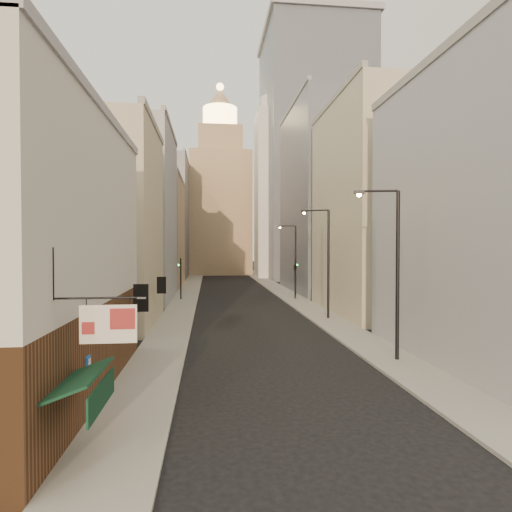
{
  "coord_description": "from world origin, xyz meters",
  "views": [
    {
      "loc": [
        -3.63,
        -9.54,
        6.36
      ],
      "look_at": [
        -0.37,
        20.17,
        5.72
      ],
      "focal_mm": 30.0,
      "sensor_mm": 36.0,
      "label": 1
    }
  ],
  "objects_px": {
    "streetlamp_mid": "(326,257)",
    "streetlamp_far": "(294,256)",
    "streetlamp_near": "(393,264)",
    "traffic_light_left": "(181,271)",
    "clock_tower": "(220,199)",
    "white_tower": "(275,188)",
    "traffic_light_right": "(295,268)"
  },
  "relations": [
    {
      "from": "streetlamp_near",
      "to": "traffic_light_left",
      "type": "xyz_separation_m",
      "value": [
        -13.43,
        28.75,
        -1.98
      ]
    },
    {
      "from": "streetlamp_mid",
      "to": "traffic_light_left",
      "type": "relative_size",
      "value": 1.92
    },
    {
      "from": "streetlamp_mid",
      "to": "streetlamp_far",
      "type": "distance_m",
      "value": 17.46
    },
    {
      "from": "white_tower",
      "to": "streetlamp_mid",
      "type": "distance_m",
      "value": 52.98
    },
    {
      "from": "streetlamp_far",
      "to": "traffic_light_left",
      "type": "bearing_deg",
      "value": -156.52
    },
    {
      "from": "streetlamp_mid",
      "to": "streetlamp_far",
      "type": "bearing_deg",
      "value": 109.51
    },
    {
      "from": "streetlamp_far",
      "to": "traffic_light_right",
      "type": "bearing_deg",
      "value": -84.83
    },
    {
      "from": "streetlamp_near",
      "to": "streetlamp_far",
      "type": "relative_size",
      "value": 1.04
    },
    {
      "from": "clock_tower",
      "to": "streetlamp_mid",
      "type": "relative_size",
      "value": 4.67
    },
    {
      "from": "clock_tower",
      "to": "streetlamp_mid",
      "type": "bearing_deg",
      "value": -83.47
    },
    {
      "from": "clock_tower",
      "to": "streetlamp_near",
      "type": "height_order",
      "value": "clock_tower"
    },
    {
      "from": "streetlamp_far",
      "to": "traffic_light_left",
      "type": "distance_m",
      "value": 14.45
    },
    {
      "from": "clock_tower",
      "to": "traffic_light_right",
      "type": "height_order",
      "value": "clock_tower"
    },
    {
      "from": "white_tower",
      "to": "traffic_light_right",
      "type": "relative_size",
      "value": 8.3
    },
    {
      "from": "clock_tower",
      "to": "streetlamp_far",
      "type": "xyz_separation_m",
      "value": [
        8.14,
        -47.77,
        -12.44
      ]
    },
    {
      "from": "clock_tower",
      "to": "traffic_light_left",
      "type": "bearing_deg",
      "value": -96.8
    },
    {
      "from": "streetlamp_mid",
      "to": "white_tower",
      "type": "bearing_deg",
      "value": 107.78
    },
    {
      "from": "white_tower",
      "to": "traffic_light_left",
      "type": "height_order",
      "value": "white_tower"
    },
    {
      "from": "white_tower",
      "to": "streetlamp_near",
      "type": "distance_m",
      "value": 66.43
    },
    {
      "from": "white_tower",
      "to": "streetlamp_near",
      "type": "bearing_deg",
      "value": -93.14
    },
    {
      "from": "traffic_light_left",
      "to": "streetlamp_near",
      "type": "bearing_deg",
      "value": 107.05
    },
    {
      "from": "clock_tower",
      "to": "streetlamp_mid",
      "type": "xyz_separation_m",
      "value": [
        7.46,
        -65.21,
        -12.14
      ]
    },
    {
      "from": "streetlamp_far",
      "to": "clock_tower",
      "type": "bearing_deg",
      "value": 113.13
    },
    {
      "from": "clock_tower",
      "to": "streetlamp_mid",
      "type": "height_order",
      "value": "clock_tower"
    },
    {
      "from": "streetlamp_near",
      "to": "white_tower",
      "type": "bearing_deg",
      "value": 99.46
    },
    {
      "from": "white_tower",
      "to": "streetlamp_near",
      "type": "xyz_separation_m",
      "value": [
        -3.56,
        -65.01,
        -13.18
      ]
    },
    {
      "from": "streetlamp_near",
      "to": "clock_tower",
      "type": "bearing_deg",
      "value": 107.98
    },
    {
      "from": "streetlamp_mid",
      "to": "streetlamp_near",
      "type": "bearing_deg",
      "value": -68.37
    },
    {
      "from": "streetlamp_mid",
      "to": "traffic_light_left",
      "type": "xyz_separation_m",
      "value": [
        -13.45,
        14.95,
        -2.04
      ]
    },
    {
      "from": "white_tower",
      "to": "streetlamp_mid",
      "type": "height_order",
      "value": "white_tower"
    },
    {
      "from": "clock_tower",
      "to": "white_tower",
      "type": "xyz_separation_m",
      "value": [
        11.0,
        -14.0,
        0.97
      ]
    },
    {
      "from": "traffic_light_left",
      "to": "traffic_light_right",
      "type": "xyz_separation_m",
      "value": [
        13.64,
        -0.84,
        0.37
      ]
    }
  ]
}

